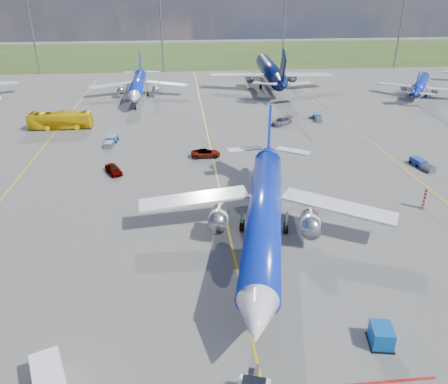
{
  "coord_description": "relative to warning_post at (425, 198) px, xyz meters",
  "views": [
    {
      "loc": [
        -5.11,
        -39.66,
        26.59
      ],
      "look_at": [
        -0.31,
        7.3,
        4.0
      ],
      "focal_mm": 35.0,
      "sensor_mm": 36.0,
      "label": 1
    }
  ],
  "objects": [
    {
      "name": "ground",
      "position": [
        -26.0,
        -8.0,
        -1.5
      ],
      "size": [
        400.0,
        400.0,
        0.0
      ],
      "primitive_type": "plane",
      "color": "#585855",
      "rests_on": "ground"
    },
    {
      "name": "grass_strip",
      "position": [
        -26.0,
        142.0,
        -1.5
      ],
      "size": [
        400.0,
        80.0,
        0.01
      ],
      "primitive_type": "cube",
      "color": "#2D4719",
      "rests_on": "ground"
    },
    {
      "name": "taxiway_lines",
      "position": [
        -25.83,
        19.7,
        -1.49
      ],
      "size": [
        60.25,
        160.0,
        0.02
      ],
      "color": "gold",
      "rests_on": "ground"
    },
    {
      "name": "floodlight_masts",
      "position": [
        -16.0,
        102.0,
        11.06
      ],
      "size": [
        202.2,
        0.5,
        22.7
      ],
      "color": "slate",
      "rests_on": "ground"
    },
    {
      "name": "warning_post",
      "position": [
        0.0,
        0.0,
        0.0
      ],
      "size": [
        0.5,
        0.5,
        3.0
      ],
      "primitive_type": "cylinder",
      "color": "red",
      "rests_on": "ground"
    },
    {
      "name": "bg_jet_nnw",
      "position": [
        -41.57,
        65.7,
        -1.5
      ],
      "size": [
        27.66,
        36.01,
        9.33
      ],
      "primitive_type": null,
      "rotation": [
        0.0,
        0.0,
        0.01
      ],
      "color": "#0D28BB",
      "rests_on": "ground"
    },
    {
      "name": "bg_jet_n",
      "position": [
        -5.3,
        76.37,
        -1.5
      ],
      "size": [
        39.64,
        50.32,
        12.59
      ],
      "primitive_type": null,
      "rotation": [
        0.0,
        0.0,
        3.08
      ],
      "color": "#070F3C",
      "rests_on": "ground"
    },
    {
      "name": "bg_jet_ne",
      "position": [
        31.99,
        61.9,
        -1.5
      ],
      "size": [
        35.8,
        37.88,
        7.91
      ],
      "primitive_type": null,
      "rotation": [
        0.0,
        0.0,
        2.56
      ],
      "color": "#0D28BB",
      "rests_on": "ground"
    },
    {
      "name": "main_airliner",
      "position": [
        -22.44,
        -6.17,
        -1.5
      ],
      "size": [
        40.23,
        47.81,
        10.97
      ],
      "primitive_type": null,
      "rotation": [
        0.0,
        0.0,
        -0.22
      ],
      "color": "#0D28BB",
      "rests_on": "ground"
    },
    {
      "name": "uld_container",
      "position": [
        -15.69,
        -22.27,
        -0.66
      ],
      "size": [
        2.03,
        2.37,
        1.68
      ],
      "primitive_type": "cube",
      "rotation": [
        0.0,
        0.0,
        -0.18
      ],
      "color": "#0B4BA3",
      "rests_on": "ground"
    },
    {
      "name": "service_van",
      "position": [
        -41.14,
        -24.56,
        -0.46
      ],
      "size": [
        3.7,
        5.17,
        2.08
      ],
      "primitive_type": "cube",
      "rotation": [
        0.0,
        0.0,
        0.38
      ],
      "color": "white",
      "rests_on": "ground"
    },
    {
      "name": "apron_bus",
      "position": [
        -55.24,
        40.7,
        0.25
      ],
      "size": [
        12.6,
        3.0,
        3.5
      ],
      "primitive_type": "imported",
      "rotation": [
        0.0,
        0.0,
        1.58
      ],
      "color": "yellow",
      "rests_on": "ground"
    },
    {
      "name": "service_car_a",
      "position": [
        -41.75,
        15.94,
        -0.78
      ],
      "size": [
        3.44,
        4.54,
        1.44
      ],
      "primitive_type": "imported",
      "rotation": [
        0.0,
        0.0,
        0.47
      ],
      "color": "#999999",
      "rests_on": "ground"
    },
    {
      "name": "service_car_b",
      "position": [
        -27.12,
        21.66,
        -0.81
      ],
      "size": [
        4.95,
        2.29,
        1.38
      ],
      "primitive_type": "imported",
      "rotation": [
        0.0,
        0.0,
        1.57
      ],
      "color": "#999999",
      "rests_on": "ground"
    },
    {
      "name": "service_car_c",
      "position": [
        -10.22,
        38.71,
        -0.75
      ],
      "size": [
        5.4,
        4.76,
        1.5
      ],
      "primitive_type": "imported",
      "rotation": [
        0.0,
        0.0,
        -0.93
      ],
      "color": "#999999",
      "rests_on": "ground"
    },
    {
      "name": "baggage_tug_w",
      "position": [
        6.92,
        13.57,
        -0.98
      ],
      "size": [
        2.1,
        5.1,
        1.11
      ],
      "rotation": [
        0.0,
        0.0,
        0.16
      ],
      "color": "#183B95",
      "rests_on": "ground"
    },
    {
      "name": "baggage_tug_c",
      "position": [
        -43.95,
        30.22,
        -0.91
      ],
      "size": [
        1.92,
        5.67,
        1.25
      ],
      "rotation": [
        0.0,
        0.0,
        -0.08
      ],
      "color": "#195199",
      "rests_on": "ground"
    },
    {
      "name": "baggage_tug_e",
      "position": [
        -1.63,
        41.72,
        -0.98
      ],
      "size": [
        2.18,
        5.11,
        1.11
      ],
      "rotation": [
        0.0,
        0.0,
        -0.18
      ],
      "color": "#195B99",
      "rests_on": "ground"
    }
  ]
}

